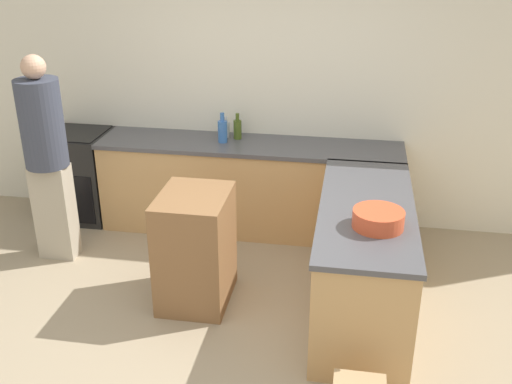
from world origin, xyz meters
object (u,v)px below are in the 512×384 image
object	(u,v)px
olive_oil_bottle	(238,129)
person_by_range	(46,153)
range_oven	(81,175)
mixing_bowl	(378,219)
water_bottle_blue	(223,131)
vinegar_bottle_clear	(226,129)
island_table	(195,248)

from	to	relation	value
olive_oil_bottle	person_by_range	world-z (taller)	person_by_range
range_oven	mixing_bowl	xyz separation A→B (m)	(2.90, -1.54, 0.50)
range_oven	water_bottle_blue	distance (m)	1.59
olive_oil_bottle	vinegar_bottle_clear	world-z (taller)	olive_oil_bottle
mixing_bowl	water_bottle_blue	world-z (taller)	water_bottle_blue
water_bottle_blue	olive_oil_bottle	world-z (taller)	water_bottle_blue
person_by_range	vinegar_bottle_clear	bearing A→B (deg)	35.35
island_table	range_oven	bearing A→B (deg)	140.22
mixing_bowl	person_by_range	bearing A→B (deg)	165.29
range_oven	vinegar_bottle_clear	world-z (taller)	vinegar_bottle_clear
mixing_bowl	olive_oil_bottle	distance (m)	2.11
mixing_bowl	vinegar_bottle_clear	xyz separation A→B (m)	(-1.41, 1.69, 0.02)
vinegar_bottle_clear	range_oven	bearing A→B (deg)	-174.39
water_bottle_blue	vinegar_bottle_clear	xyz separation A→B (m)	(0.00, 0.15, -0.03)
olive_oil_bottle	mixing_bowl	bearing A→B (deg)	-51.99
island_table	olive_oil_bottle	size ratio (longest dim) A/B	3.64
island_table	mixing_bowl	world-z (taller)	mixing_bowl
island_table	water_bottle_blue	bearing A→B (deg)	92.53
range_oven	vinegar_bottle_clear	bearing A→B (deg)	5.61
mixing_bowl	person_by_range	world-z (taller)	person_by_range
range_oven	water_bottle_blue	size ratio (longest dim) A/B	3.18
water_bottle_blue	vinegar_bottle_clear	distance (m)	0.16
range_oven	vinegar_bottle_clear	xyz separation A→B (m)	(1.49, 0.15, 0.52)
vinegar_bottle_clear	water_bottle_blue	bearing A→B (deg)	-90.52
olive_oil_bottle	island_table	bearing A→B (deg)	-92.54
range_oven	olive_oil_bottle	world-z (taller)	olive_oil_bottle
range_oven	person_by_range	bearing A→B (deg)	-80.72
olive_oil_bottle	person_by_range	distance (m)	1.74
island_table	mixing_bowl	bearing A→B (deg)	-10.69
island_table	water_bottle_blue	xyz separation A→B (m)	(-0.06, 1.28, 0.55)
mixing_bowl	olive_oil_bottle	bearing A→B (deg)	128.01
island_table	vinegar_bottle_clear	size ratio (longest dim) A/B	4.47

